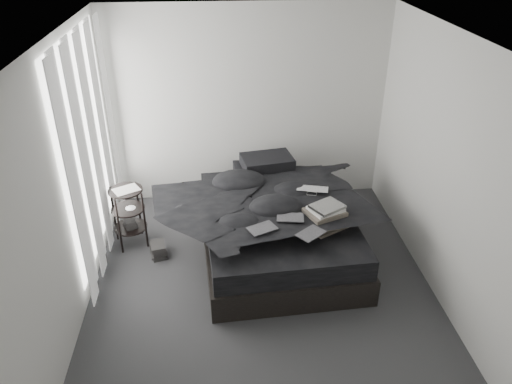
{
  "coord_description": "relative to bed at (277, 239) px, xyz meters",
  "views": [
    {
      "loc": [
        -0.4,
        -4.09,
        3.5
      ],
      "look_at": [
        0.0,
        0.8,
        0.75
      ],
      "focal_mm": 35.0,
      "sensor_mm": 36.0,
      "label": 1
    }
  ],
  "objects": [
    {
      "name": "pillow_upper",
      "position": [
        -0.03,
        0.84,
        0.61
      ],
      "size": [
        0.69,
        0.53,
        0.14
      ],
      "primitive_type": "cube",
      "rotation": [
        0.0,
        0.0,
        0.17
      ],
      "color": "black",
      "rests_on": "pillow_lower"
    },
    {
      "name": "pillow_lower",
      "position": [
        -0.11,
        0.86,
        0.46
      ],
      "size": [
        0.7,
        0.5,
        0.15
      ],
      "primitive_type": "cube",
      "rotation": [
        0.0,
        0.0,
        0.06
      ],
      "color": "black",
      "rests_on": "mattress"
    },
    {
      "name": "side_stand",
      "position": [
        -1.72,
        0.3,
        0.21
      ],
      "size": [
        0.5,
        0.5,
        0.73
      ],
      "primitive_type": "cylinder",
      "rotation": [
        0.0,
        0.0,
        0.35
      ],
      "color": "black",
      "rests_on": "floor"
    },
    {
      "name": "duvet",
      "position": [
        0.0,
        -0.05,
        0.52
      ],
      "size": [
        1.76,
        2.0,
        0.26
      ],
      "primitive_type": "imported",
      "rotation": [
        0.0,
        0.0,
        0.06
      ],
      "color": "black",
      "rests_on": "mattress"
    },
    {
      "name": "box_lower",
      "position": [
        0.47,
        -0.35,
        0.01
      ],
      "size": [
        0.54,
        0.49,
        0.32
      ],
      "primitive_type": "cube",
      "rotation": [
        0.0,
        0.0,
        0.43
      ],
      "color": "black",
      "rests_on": "floor"
    },
    {
      "name": "comic_a",
      "position": [
        -0.23,
        -0.61,
        0.65
      ],
      "size": [
        0.33,
        0.29,
        0.01
      ],
      "primitive_type": "cube",
      "rotation": [
        0.0,
        0.0,
        0.45
      ],
      "color": "black",
      "rests_on": "duvet"
    },
    {
      "name": "ceiling",
      "position": [
        -0.23,
        -0.71,
        2.45
      ],
      "size": [
        3.6,
        4.2,
        0.01
      ],
      "primitive_type": "cube",
      "color": "white",
      "rests_on": "ground"
    },
    {
      "name": "box_mid",
      "position": [
        0.49,
        -0.35,
        0.29
      ],
      "size": [
        0.51,
        0.48,
        0.25
      ],
      "primitive_type": "cube",
      "rotation": [
        0.0,
        0.0,
        0.5
      ],
      "color": "#564E44",
      "rests_on": "box_lower"
    },
    {
      "name": "comic_b",
      "position": [
        0.08,
        -0.43,
        0.66
      ],
      "size": [
        0.3,
        0.22,
        0.01
      ],
      "primitive_type": "cube",
      "rotation": [
        0.0,
        0.0,
        -0.14
      ],
      "color": "black",
      "rests_on": "duvet"
    },
    {
      "name": "art_book_snake",
      "position": [
        0.49,
        -0.35,
        0.64
      ],
      "size": [
        0.41,
        0.39,
        0.03
      ],
      "primitive_type": "cube",
      "rotation": [
        0.0,
        0.0,
        0.54
      ],
      "color": "silver",
      "rests_on": "art_book_white"
    },
    {
      "name": "papers",
      "position": [
        -1.71,
        0.29,
        0.58
      ],
      "size": [
        0.35,
        0.32,
        0.01
      ],
      "primitive_type": "cube",
      "rotation": [
        0.0,
        0.0,
        0.52
      ],
      "color": "white",
      "rests_on": "side_stand"
    },
    {
      "name": "floor_books",
      "position": [
        -1.38,
        -0.0,
        -0.07
      ],
      "size": [
        0.21,
        0.26,
        0.16
      ],
      "primitive_type": "cube",
      "rotation": [
        0.0,
        0.0,
        0.22
      ],
      "color": "black",
      "rests_on": "floor"
    },
    {
      "name": "comic_c",
      "position": [
        0.24,
        -0.74,
        0.66
      ],
      "size": [
        0.33,
        0.32,
        0.01
      ],
      "primitive_type": "cube",
      "rotation": [
        0.0,
        0.0,
        0.68
      ],
      "color": "black",
      "rests_on": "duvet"
    },
    {
      "name": "floor",
      "position": [
        -0.23,
        -0.71,
        -0.15
      ],
      "size": [
        3.6,
        4.2,
        0.01
      ],
      "primitive_type": "cube",
      "color": "#333335",
      "rests_on": "ground"
    },
    {
      "name": "curtain_left",
      "position": [
        -1.96,
        0.19,
        1.13
      ],
      "size": [
        0.06,
        2.12,
        2.48
      ],
      "primitive_type": "cube",
      "color": "white",
      "rests_on": "wall_left"
    },
    {
      "name": "art_book_white",
      "position": [
        0.47,
        -0.35,
        0.6
      ],
      "size": [
        0.41,
        0.38,
        0.03
      ],
      "primitive_type": "cube",
      "rotation": [
        0.0,
        0.0,
        0.43
      ],
      "color": "silver",
      "rests_on": "box_upper"
    },
    {
      "name": "wall_back",
      "position": [
        -0.23,
        1.39,
        1.15
      ],
      "size": [
        3.6,
        0.01,
        2.6
      ],
      "primitive_type": "cube",
      "color": "silver",
      "rests_on": "ground"
    },
    {
      "name": "wall_front",
      "position": [
        -0.23,
        -2.81,
        1.15
      ],
      "size": [
        3.6,
        0.01,
        2.6
      ],
      "primitive_type": "cube",
      "color": "silver",
      "rests_on": "ground"
    },
    {
      "name": "bed",
      "position": [
        0.0,
        0.0,
        0.0
      ],
      "size": [
        1.82,
        2.32,
        0.3
      ],
      "primitive_type": "cube",
      "rotation": [
        0.0,
        0.0,
        0.06
      ],
      "color": "black",
      "rests_on": "floor"
    },
    {
      "name": "box_upper",
      "position": [
        0.46,
        -0.35,
        0.5
      ],
      "size": [
        0.48,
        0.44,
        0.17
      ],
      "primitive_type": "cube",
      "rotation": [
        0.0,
        0.0,
        0.38
      ],
      "color": "#564E44",
      "rests_on": "box_mid"
    },
    {
      "name": "window_left",
      "position": [
        -2.01,
        0.19,
        1.2
      ],
      "size": [
        0.02,
        2.0,
        2.3
      ],
      "primitive_type": "cube",
      "color": "white",
      "rests_on": "wall_left"
    },
    {
      "name": "mattress",
      "position": [
        -0.0,
        0.0,
        0.27
      ],
      "size": [
        1.75,
        2.26,
        0.24
      ],
      "primitive_type": "cube",
      "rotation": [
        0.0,
        0.0,
        0.06
      ],
      "color": "black",
      "rests_on": "bed"
    },
    {
      "name": "wall_left",
      "position": [
        -2.03,
        -0.71,
        1.15
      ],
      "size": [
        0.01,
        4.2,
        2.6
      ],
      "primitive_type": "cube",
      "color": "silver",
      "rests_on": "ground"
    },
    {
      "name": "wall_right",
      "position": [
        1.57,
        -0.71,
        1.15
      ],
      "size": [
        0.01,
        4.2,
        2.6
      ],
      "primitive_type": "cube",
      "color": "silver",
      "rests_on": "ground"
    },
    {
      "name": "laptop",
      "position": [
        0.41,
        0.08,
        0.66
      ],
      "size": [
        0.4,
        0.31,
        0.03
      ],
      "primitive_type": "imported",
      "rotation": [
        0.0,
        0.0,
        -0.25
      ],
      "color": "silver",
      "rests_on": "duvet"
    }
  ]
}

